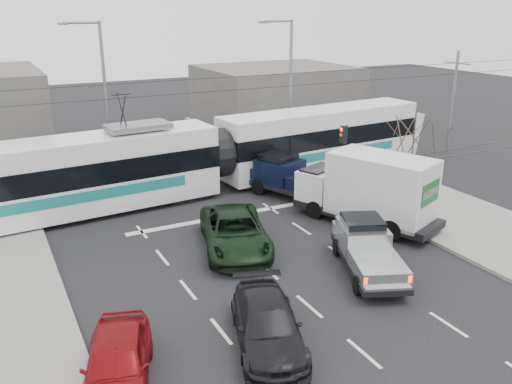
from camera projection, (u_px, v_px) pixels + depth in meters
name	position (u px, v px, depth m)	size (l,w,h in m)	color
ground	(305.00, 262.00, 21.82)	(120.00, 120.00, 0.00)	black
sidewalk_right	(466.00, 222.00, 25.69)	(6.00, 60.00, 0.15)	gray
rails	(210.00, 191.00, 30.23)	(60.00, 1.60, 0.03)	#33302D
building_right	(276.00, 96.00, 46.40)	(12.00, 10.00, 5.00)	#67615D
bare_tree	(414.00, 138.00, 25.98)	(2.40, 2.40, 5.00)	#47382B
traffic_signal	(344.00, 144.00, 29.20)	(0.44, 0.44, 3.60)	black
street_lamp_near	(288.00, 82.00, 35.11)	(2.38, 0.25, 9.00)	slate
street_lamp_far	(102.00, 90.00, 31.82)	(2.38, 0.25, 9.00)	slate
catenary	(208.00, 122.00, 28.98)	(60.00, 0.20, 7.00)	black
tram	(216.00, 154.00, 29.84)	(28.21, 5.03, 5.73)	white
silver_pickup	(366.00, 247.00, 20.97)	(3.57, 5.43, 1.87)	black
box_truck	(369.00, 190.00, 25.11)	(4.71, 7.20, 3.41)	black
navy_pickup	(288.00, 176.00, 29.14)	(3.79, 5.62, 2.23)	black
green_car	(235.00, 232.00, 22.74)	(2.58, 5.60, 1.56)	black
red_car	(117.00, 363.00, 14.43)	(1.75, 4.36, 1.48)	maroon
dark_car	(267.00, 325.00, 16.26)	(1.91, 4.69, 1.36)	black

